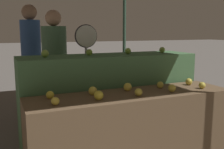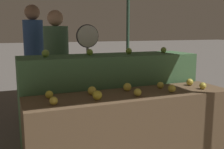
% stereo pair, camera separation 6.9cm
% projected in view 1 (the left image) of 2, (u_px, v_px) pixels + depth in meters
% --- Properties ---
extents(display_counter_front, '(2.08, 0.55, 0.78)m').
position_uv_depth(display_counter_front, '(132.00, 131.00, 2.65)').
color(display_counter_front, brown).
rests_on(display_counter_front, ground_plane).
extents(display_counter_back, '(2.08, 0.55, 1.11)m').
position_uv_depth(display_counter_back, '(109.00, 101.00, 3.16)').
color(display_counter_back, '#4C7A4C').
rests_on(display_counter_back, ground_plane).
extents(apple_front_0, '(0.07, 0.07, 0.07)m').
position_uv_depth(apple_front_0, '(55.00, 101.00, 2.17)').
color(apple_front_0, yellow).
rests_on(apple_front_0, display_counter_front).
extents(apple_front_1, '(0.09, 0.09, 0.09)m').
position_uv_depth(apple_front_1, '(99.00, 95.00, 2.33)').
color(apple_front_1, gold).
rests_on(apple_front_1, display_counter_front).
extents(apple_front_2, '(0.07, 0.07, 0.07)m').
position_uv_depth(apple_front_2, '(138.00, 92.00, 2.48)').
color(apple_front_2, gold).
rests_on(apple_front_2, display_counter_front).
extents(apple_front_3, '(0.08, 0.08, 0.08)m').
position_uv_depth(apple_front_3, '(172.00, 88.00, 2.64)').
color(apple_front_3, gold).
rests_on(apple_front_3, display_counter_front).
extents(apple_front_4, '(0.07, 0.07, 0.07)m').
position_uv_depth(apple_front_4, '(202.00, 85.00, 2.79)').
color(apple_front_4, gold).
rests_on(apple_front_4, display_counter_front).
extents(apple_front_5, '(0.07, 0.07, 0.07)m').
position_uv_depth(apple_front_5, '(50.00, 95.00, 2.37)').
color(apple_front_5, gold).
rests_on(apple_front_5, display_counter_front).
extents(apple_front_6, '(0.08, 0.08, 0.08)m').
position_uv_depth(apple_front_6, '(93.00, 91.00, 2.51)').
color(apple_front_6, yellow).
rests_on(apple_front_6, display_counter_front).
extents(apple_front_7, '(0.08, 0.08, 0.08)m').
position_uv_depth(apple_front_7, '(128.00, 87.00, 2.68)').
color(apple_front_7, yellow).
rests_on(apple_front_7, display_counter_front).
extents(apple_front_8, '(0.07, 0.07, 0.07)m').
position_uv_depth(apple_front_8, '(160.00, 85.00, 2.82)').
color(apple_front_8, gold).
rests_on(apple_front_8, display_counter_front).
extents(apple_front_9, '(0.08, 0.08, 0.08)m').
position_uv_depth(apple_front_9, '(189.00, 82.00, 2.98)').
color(apple_front_9, gold).
rests_on(apple_front_9, display_counter_front).
extents(apple_back_0, '(0.08, 0.08, 0.08)m').
position_uv_depth(apple_back_0, '(45.00, 54.00, 2.76)').
color(apple_back_0, '#8EB247').
rests_on(apple_back_0, display_counter_back).
extents(apple_back_1, '(0.07, 0.07, 0.07)m').
position_uv_depth(apple_back_1, '(89.00, 52.00, 2.97)').
color(apple_back_1, '#84AD3D').
rests_on(apple_back_1, display_counter_back).
extents(apple_back_2, '(0.07, 0.07, 0.07)m').
position_uv_depth(apple_back_2, '(128.00, 51.00, 3.16)').
color(apple_back_2, '#84AD3D').
rests_on(apple_back_2, display_counter_back).
extents(apple_back_3, '(0.07, 0.07, 0.07)m').
position_uv_depth(apple_back_3, '(162.00, 50.00, 3.34)').
color(apple_back_3, '#8EB247').
rests_on(apple_back_3, display_counter_back).
extents(produce_scale, '(0.31, 0.20, 1.48)m').
position_uv_depth(produce_scale, '(86.00, 54.00, 3.50)').
color(produce_scale, '#99999E').
rests_on(produce_scale, ground_plane).
extents(person_vendor_at_scale, '(0.38, 0.38, 1.68)m').
position_uv_depth(person_vendor_at_scale, '(55.00, 61.00, 3.69)').
color(person_vendor_at_scale, '#2D2D38').
rests_on(person_vendor_at_scale, ground_plane).
extents(person_customer_left, '(0.31, 0.31, 1.79)m').
position_uv_depth(person_customer_left, '(31.00, 52.00, 4.14)').
color(person_customer_left, '#2D2D38').
rests_on(person_customer_left, ground_plane).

